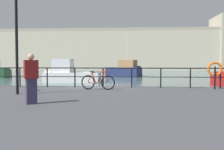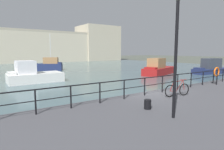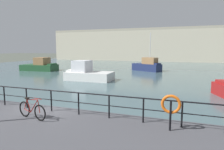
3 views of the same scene
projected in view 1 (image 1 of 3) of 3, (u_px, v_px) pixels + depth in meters
The scene contains 12 objects.
ground_plane at pixel (94, 99), 16.49m from camera, with size 240.00×240.00×0.00m, color #4C5147.
water_basin at pixel (121, 74), 46.55m from camera, with size 80.00×60.00×0.01m, color #476066.
quay_promenade at pixel (67, 114), 10.00m from camera, with size 56.00×13.00×0.77m, color #47474C.
harbor_building at pixel (153, 49), 71.01m from camera, with size 70.16×11.69×12.82m.
moored_harbor_tender at pixel (125, 70), 41.88m from camera, with size 5.42×3.95×6.49m.
moored_small_launch at pixel (70, 74), 29.88m from camera, with size 5.65×2.95×2.39m.
quay_railing at pixel (75, 74), 15.75m from camera, with size 21.73×0.07×1.08m.
parked_bicycle at pixel (98, 82), 14.42m from camera, with size 1.75×0.40×0.98m.
mooring_bollard at pixel (29, 86), 13.86m from camera, with size 0.32×0.32×0.44m, color black.
life_ring_stand at pixel (215, 70), 14.70m from camera, with size 0.75×0.16×1.40m.
quay_lamp_post at pixel (16, 23), 12.31m from camera, with size 0.32×0.32×4.78m.
standing_person at pixel (31, 78), 9.61m from camera, with size 0.52×0.47×1.69m.
Camera 1 is at (2.37, -16.26, 2.21)m, focal length 46.36 mm.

